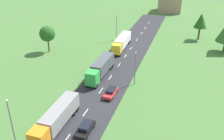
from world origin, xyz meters
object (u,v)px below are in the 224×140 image
object	(u,v)px
truck_lead	(56,118)
car_second	(85,128)
truck_third	(122,42)
tree_maple	(201,21)
tree_birch	(47,34)
lamppost_second	(135,67)
truck_second	(101,68)
lamppost_third	(116,26)
lamppost_lead	(11,121)
car_third	(111,92)
distant_building	(171,3)

from	to	relation	value
truck_lead	car_second	size ratio (longest dim) A/B	2.75
truck_third	tree_maple	distance (m)	26.69
car_second	tree_birch	bearing A→B (deg)	129.60
truck_lead	lamppost_second	distance (m)	20.43
truck_second	tree_maple	bearing A→B (deg)	58.18
tree_maple	tree_birch	bearing A→B (deg)	-148.91
truck_second	lamppost_second	world-z (taller)	lamppost_second
lamppost_third	car_second	bearing A→B (deg)	-79.08
truck_third	lamppost_lead	world-z (taller)	lamppost_lead
lamppost_lead	tree_maple	world-z (taller)	tree_maple
car_second	lamppost_lead	distance (m)	11.23
car_second	car_third	xyz separation A→B (m)	(0.35, 11.95, -0.02)
tree_maple	lamppost_third	bearing A→B (deg)	-160.84
truck_second	lamppost_second	xyz separation A→B (m)	(8.29, -1.33, 2.11)
lamppost_second	distant_building	xyz separation A→B (m)	(-0.34, 72.75, -0.51)
truck_second	lamppost_lead	world-z (taller)	lamppost_lead
truck_lead	lamppost_second	size ratio (longest dim) A/B	1.62
lamppost_lead	tree_birch	distance (m)	37.98
truck_lead	car_second	xyz separation A→B (m)	(4.83, 0.45, -1.25)
car_second	distant_building	size ratio (longest dim) A/B	0.43
truck_third	lamppost_third	size ratio (longest dim) A/B	1.56
lamppost_lead	lamppost_third	xyz separation A→B (m)	(0.14, 50.47, 0.06)
tree_maple	car_second	bearing A→B (deg)	-107.30
distant_building	tree_maple	bearing A→B (deg)	-70.70
car_second	lamppost_lead	bearing A→B (deg)	-145.52
car_second	car_third	distance (m)	11.95
truck_second	truck_third	bearing A→B (deg)	90.89
truck_third	tree_birch	bearing A→B (deg)	-154.99
car_third	lamppost_second	distance (m)	7.73
tree_birch	tree_maple	world-z (taller)	tree_maple
tree_birch	tree_maple	bearing A→B (deg)	31.09
car_third	lamppost_lead	distance (m)	20.45
truck_lead	lamppost_lead	distance (m)	7.22
car_third	lamppost_third	distance (m)	33.96
lamppost_second	lamppost_third	bearing A→B (deg)	115.01
truck_third	tree_maple	world-z (taller)	tree_maple
lamppost_third	tree_maple	size ratio (longest dim) A/B	1.00
truck_second	lamppost_lead	distance (m)	25.73
truck_second	lamppost_third	size ratio (longest dim) A/B	1.46
truck_lead	lamppost_third	bearing A→B (deg)	94.77
car_second	lamppost_lead	world-z (taller)	lamppost_lead
tree_maple	truck_third	bearing A→B (deg)	-144.05
car_third	lamppost_third	size ratio (longest dim) A/B	0.54
truck_second	truck_third	size ratio (longest dim) A/B	0.94
tree_birch	car_third	bearing A→B (deg)	-34.90
truck_third	tree_maple	size ratio (longest dim) A/B	1.55
truck_third	lamppost_lead	xyz separation A→B (m)	(-3.95, -43.73, 2.58)
truck_lead	lamppost_lead	bearing A→B (deg)	-125.12
tree_birch	lamppost_second	bearing A→B (deg)	-21.51
truck_third	car_second	xyz separation A→B (m)	(4.77, -37.74, -1.18)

